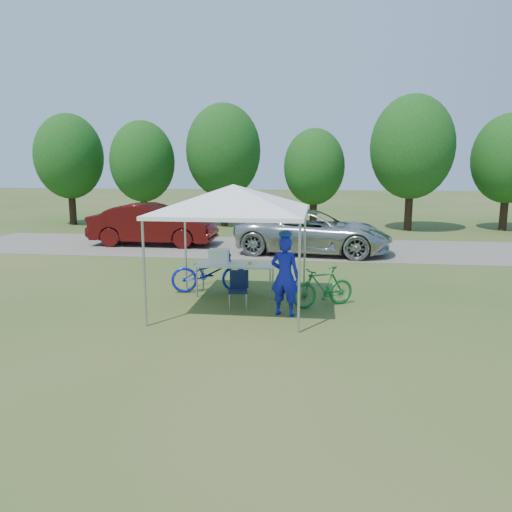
% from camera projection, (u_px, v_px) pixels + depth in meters
% --- Properties ---
extents(ground, '(100.00, 100.00, 0.00)m').
position_uv_depth(ground, '(234.00, 307.00, 11.14)').
color(ground, '#2D5119').
rests_on(ground, ground).
extents(gravel_strip, '(24.00, 5.00, 0.02)m').
position_uv_depth(gravel_strip, '(270.00, 248.00, 18.93)').
color(gravel_strip, gray).
rests_on(gravel_strip, ground).
extents(canopy, '(4.53, 4.53, 3.00)m').
position_uv_depth(canopy, '(233.00, 188.00, 10.65)').
color(canopy, '#A5A5AA').
rests_on(canopy, ground).
extents(treeline, '(24.89, 4.28, 6.30)m').
position_uv_depth(treeline, '(277.00, 155.00, 24.22)').
color(treeline, '#382314').
rests_on(treeline, ground).
extents(folding_table, '(1.88, 0.78, 0.77)m').
position_uv_depth(folding_table, '(235.00, 266.00, 12.10)').
color(folding_table, white).
rests_on(folding_table, ground).
extents(folding_chair, '(0.49, 0.51, 0.82)m').
position_uv_depth(folding_chair, '(238.00, 286.00, 11.09)').
color(folding_chair, '#0E1733').
rests_on(folding_chair, ground).
extents(cooler, '(0.48, 0.33, 0.35)m').
position_uv_depth(cooler, '(219.00, 256.00, 12.11)').
color(cooler, white).
rests_on(cooler, folding_table).
extents(ice_cream_cup, '(0.09, 0.09, 0.07)m').
position_uv_depth(ice_cream_cup, '(250.00, 263.00, 11.99)').
color(ice_cream_cup, yellow).
rests_on(ice_cream_cup, folding_table).
extents(cyclist, '(0.70, 0.54, 1.70)m').
position_uv_depth(cyclist, '(285.00, 276.00, 10.43)').
color(cyclist, '#141BA8').
rests_on(cyclist, ground).
extents(bike_blue, '(2.00, 1.11, 1.00)m').
position_uv_depth(bike_blue, '(210.00, 272.00, 12.41)').
color(bike_blue, '#141FB4').
rests_on(bike_blue, ground).
extents(bike_green, '(1.52, 1.09, 0.90)m').
position_uv_depth(bike_green, '(323.00, 287.00, 11.15)').
color(bike_green, '#166728').
rests_on(bike_green, ground).
extents(minivan, '(5.70, 3.08, 1.52)m').
position_uv_depth(minivan, '(313.00, 232.00, 17.67)').
color(minivan, '#B8B9B4').
rests_on(minivan, gravel_strip).
extents(sedan, '(4.88, 1.73, 1.60)m').
position_uv_depth(sedan, '(153.00, 224.00, 19.44)').
color(sedan, '#4E0D0D').
rests_on(sedan, gravel_strip).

